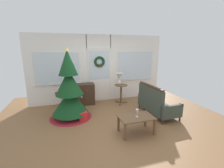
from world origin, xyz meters
name	(u,v)px	position (x,y,z in m)	size (l,w,h in m)	color
ground_plane	(116,123)	(0.00, 0.00, 0.00)	(6.76, 6.76, 0.00)	brown
back_wall_with_door	(99,68)	(0.00, 2.08, 1.28)	(5.20, 0.19, 2.55)	white
christmas_tree	(70,93)	(-1.18, 0.78, 0.78)	(1.25, 1.25, 2.08)	#4C331E
dresser_cabinet	(82,94)	(-0.72, 1.79, 0.39)	(0.92, 0.48, 0.78)	#3D281C
settee_sofa	(155,103)	(1.36, 0.21, 0.38)	(0.76, 1.42, 0.96)	#3D281C
side_table	(121,90)	(0.69, 1.47, 0.51)	(0.50, 0.48, 0.72)	brown
table_lamp	(119,77)	(0.63, 1.51, 1.00)	(0.28, 0.28, 0.44)	silver
coffee_table	(136,119)	(0.31, -0.62, 0.36)	(0.84, 0.53, 0.43)	brown
wine_glass	(137,111)	(0.32, -0.63, 0.57)	(0.08, 0.08, 0.20)	silver
gift_box	(83,116)	(-0.85, 0.48, 0.12)	(0.24, 0.22, 0.24)	red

